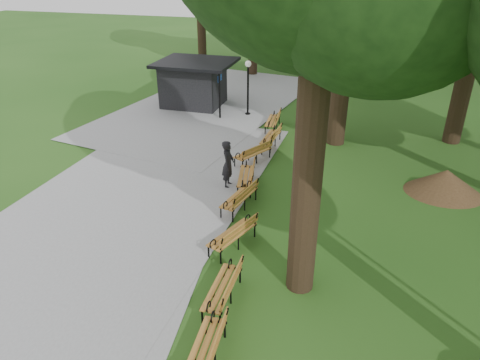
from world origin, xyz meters
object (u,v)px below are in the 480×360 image
(bench_6, at_px, (253,153))
(lamp_post, at_px, (248,76))
(person, at_px, (228,164))
(bench_1, at_px, (204,349))
(bench_3, at_px, (232,234))
(dirt_mound, at_px, (445,182))
(kiosk, at_px, (193,83))
(bench_4, at_px, (239,197))
(bench_8, at_px, (273,121))
(bench_2, at_px, (222,288))
(bench_7, at_px, (271,137))
(bench_5, at_px, (246,176))

(bench_6, bearing_deg, lamp_post, -134.82)
(person, relative_size, bench_1, 0.94)
(bench_3, bearing_deg, dirt_mound, 150.52)
(person, height_order, lamp_post, lamp_post)
(kiosk, distance_m, bench_4, 11.81)
(dirt_mound, xyz_separation_m, bench_1, (-5.68, -9.44, -0.02))
(kiosk, relative_size, bench_8, 2.13)
(bench_3, bearing_deg, bench_4, -148.11)
(bench_2, height_order, bench_8, same)
(lamp_post, xyz_separation_m, bench_1, (3.33, -15.93, -1.65))
(person, xyz_separation_m, bench_6, (0.35, 2.25, -0.46))
(kiosk, relative_size, bench_6, 2.13)
(lamp_post, bearing_deg, bench_2, -77.55)
(lamp_post, height_order, bench_3, lamp_post)
(lamp_post, xyz_separation_m, bench_4, (2.25, -9.57, -1.65))
(bench_3, bearing_deg, bench_8, -153.65)
(lamp_post, relative_size, bench_1, 1.51)
(person, bearing_deg, bench_3, -164.53)
(lamp_post, relative_size, bench_7, 1.51)
(bench_7, bearing_deg, bench_3, 7.67)
(bench_1, distance_m, bench_3, 4.25)
(person, height_order, bench_2, person)
(bench_3, relative_size, bench_4, 1.00)
(bench_4, xyz_separation_m, bench_6, (-0.49, 3.74, 0.00))
(bench_8, bearing_deg, kiosk, -120.03)
(person, bearing_deg, bench_6, -12.29)
(bench_2, distance_m, bench_6, 8.29)
(bench_2, relative_size, bench_8, 1.00)
(person, distance_m, bench_2, 6.18)
(lamp_post, bearing_deg, bench_6, -73.18)
(dirt_mound, bearing_deg, bench_8, 147.04)
(kiosk, xyz_separation_m, bench_4, (5.60, -10.36, -0.83))
(kiosk, height_order, dirt_mound, kiosk)
(person, distance_m, bench_8, 6.35)
(bench_5, distance_m, bench_7, 4.04)
(bench_8, bearing_deg, bench_5, -0.21)
(lamp_post, height_order, bench_1, lamp_post)
(bench_3, bearing_deg, person, -140.12)
(person, xyz_separation_m, bench_7, (0.68, 4.16, -0.46))
(bench_4, bearing_deg, bench_1, 22.28)
(kiosk, relative_size, bench_4, 2.13)
(bench_2, height_order, bench_6, same)
(lamp_post, bearing_deg, person, -80.06)
(bench_2, bearing_deg, bench_5, -169.92)
(bench_3, distance_m, bench_6, 5.97)
(bench_6, bearing_deg, kiosk, -113.99)
(person, distance_m, kiosk, 10.08)
(dirt_mound, relative_size, bench_2, 1.19)
(kiosk, height_order, bench_2, kiosk)
(bench_6, bearing_deg, bench_7, -161.48)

